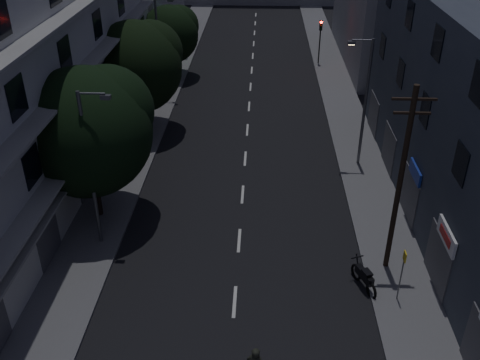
{
  "coord_description": "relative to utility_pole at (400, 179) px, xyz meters",
  "views": [
    {
      "loc": [
        0.99,
        -11.09,
        16.4
      ],
      "look_at": [
        0.0,
        12.0,
        3.0
      ],
      "focal_mm": 40.0,
      "sensor_mm": 36.0,
      "label": 1
    }
  ],
  "objects": [
    {
      "name": "sidewalk_right",
      "position": [
        0.44,
        15.86,
        -4.79
      ],
      "size": [
        3.0,
        90.0,
        0.15
      ],
      "primitive_type": "cube",
      "color": "#565659",
      "rests_on": "ground"
    },
    {
      "name": "tree_far",
      "position": [
        -14.25,
        26.7,
        -0.79
      ],
      "size": [
        5.08,
        5.08,
        6.28
      ],
      "color": "black",
      "rests_on": "sidewalk_left"
    },
    {
      "name": "utility_pole",
      "position": [
        0.0,
        0.0,
        0.0
      ],
      "size": [
        1.8,
        0.24,
        9.0
      ],
      "color": "black",
      "rests_on": "sidewalk_right"
    },
    {
      "name": "lane_markings",
      "position": [
        -7.06,
        22.11,
        -4.86
      ],
      "size": [
        0.15,
        60.5,
        0.01
      ],
      "color": "beige",
      "rests_on": "ground"
    },
    {
      "name": "street_lamp_left_near",
      "position": [
        -13.93,
        1.35,
        -0.27
      ],
      "size": [
        1.51,
        0.25,
        8.0
      ],
      "color": "#53565A",
      "rests_on": "sidewalk_left"
    },
    {
      "name": "ground",
      "position": [
        -7.06,
        15.86,
        -4.87
      ],
      "size": [
        160.0,
        160.0,
        0.0
      ],
      "primitive_type": "plane",
      "color": "black",
      "rests_on": "ground"
    },
    {
      "name": "motorcycle",
      "position": [
        -1.29,
        -1.43,
        -4.33
      ],
      "size": [
        1.01,
        2.03,
        1.37
      ],
      "rotation": [
        0.0,
        0.0,
        0.38
      ],
      "color": "black",
      "rests_on": "ground"
    },
    {
      "name": "tree_mid",
      "position": [
        -14.64,
        14.94,
        0.15
      ],
      "size": [
        6.33,
        6.33,
        7.78
      ],
      "color": "black",
      "rests_on": "sidewalk_left"
    },
    {
      "name": "traffic_signal_far_right",
      "position": [
        -0.63,
        30.75,
        -1.77
      ],
      "size": [
        0.28,
        0.37,
        4.1
      ],
      "color": "black",
      "rests_on": "sidewalk_right"
    },
    {
      "name": "street_lamp_left_far",
      "position": [
        -14.23,
        21.42,
        -0.27
      ],
      "size": [
        1.51,
        0.25,
        8.0
      ],
      "color": "#55565C",
      "rests_on": "sidewalk_left"
    },
    {
      "name": "sidewalk_left",
      "position": [
        -14.56,
        15.86,
        -4.79
      ],
      "size": [
        3.0,
        90.0,
        0.15
      ],
      "primitive_type": "cube",
      "color": "#565659",
      "rests_on": "ground"
    },
    {
      "name": "building_left",
      "position": [
        -19.04,
        8.86,
        2.13
      ],
      "size": [
        7.0,
        36.0,
        14.0
      ],
      "color": "#B1B2AD",
      "rests_on": "ground"
    },
    {
      "name": "bus_stop_sign",
      "position": [
        0.05,
        -2.27,
        -2.98
      ],
      "size": [
        0.06,
        0.35,
        2.52
      ],
      "color": "#595B60",
      "rests_on": "sidewalk_right"
    },
    {
      "name": "street_lamp_right",
      "position": [
        0.09,
        10.33,
        -0.27
      ],
      "size": [
        1.51,
        0.25,
        8.0
      ],
      "color": "#55565D",
      "rests_on": "sidewalk_right"
    },
    {
      "name": "tree_near",
      "position": [
        -14.75,
        3.85,
        0.43
      ],
      "size": [
        6.67,
        6.67,
        8.22
      ],
      "color": "black",
      "rests_on": "sidewalk_left"
    },
    {
      "name": "traffic_signal_far_left",
      "position": [
        -13.71,
        32.26,
        -1.77
      ],
      "size": [
        0.28,
        0.37,
        4.1
      ],
      "color": "black",
      "rests_on": "sidewalk_left"
    }
  ]
}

